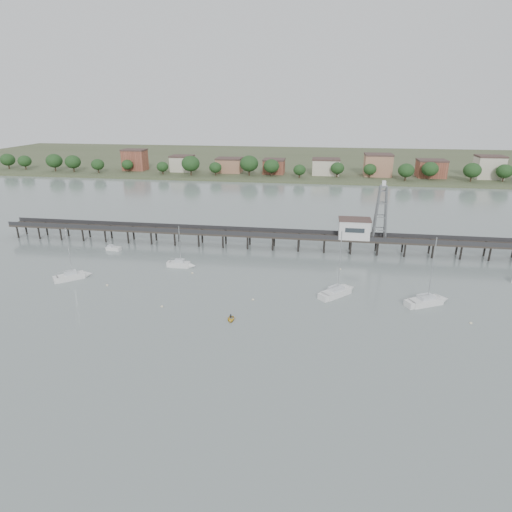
{
  "coord_description": "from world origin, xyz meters",
  "views": [
    {
      "loc": [
        15.47,
        -51.97,
        38.46
      ],
      "look_at": [
        1.29,
        42.0,
        4.0
      ],
      "focal_mm": 30.0,
      "sensor_mm": 36.0,
      "label": 1
    }
  ],
  "objects": [
    {
      "name": "pier",
      "position": [
        0.0,
        60.0,
        3.79
      ],
      "size": [
        150.0,
        5.0,
        5.5
      ],
      "color": "#2D2823",
      "rests_on": "ground"
    },
    {
      "name": "ground_plane",
      "position": [
        0.0,
        0.0,
        0.0
      ],
      "size": [
        500.0,
        500.0,
        0.0
      ],
      "primitive_type": "plane",
      "color": "gray",
      "rests_on": "ground"
    },
    {
      "name": "sailboat_c",
      "position": [
        21.0,
        32.42,
        0.63
      ],
      "size": [
        8.24,
        8.34,
        14.91
      ],
      "rotation": [
        0.0,
        0.0,
        0.8
      ],
      "color": "silver",
      "rests_on": "ground"
    },
    {
      "name": "lattice_tower",
      "position": [
        31.5,
        60.0,
        11.1
      ],
      "size": [
        3.2,
        3.2,
        15.5
      ],
      "color": "slate",
      "rests_on": "ground"
    },
    {
      "name": "sailboat_d",
      "position": [
        38.92,
        30.35,
        0.63
      ],
      "size": [
        9.31,
        6.5,
        14.94
      ],
      "rotation": [
        0.0,
        0.0,
        0.47
      ],
      "color": "silver",
      "rests_on": "ground"
    },
    {
      "name": "sailboat_b",
      "position": [
        -16.88,
        42.3,
        0.65
      ],
      "size": [
        6.53,
        1.98,
        10.93
      ],
      "rotation": [
        0.0,
        0.0,
        0.01
      ],
      "color": "silver",
      "rests_on": "ground"
    },
    {
      "name": "yellow_dinghy",
      "position": [
        0.23,
        17.48,
        0.0
      ],
      "size": [
        1.84,
        0.69,
        2.51
      ],
      "primitive_type": "imported",
      "rotation": [
        0.0,
        0.0,
        0.1
      ],
      "color": "gold",
      "rests_on": "ground"
    },
    {
      "name": "white_tender",
      "position": [
        -39.81,
        51.76,
        0.48
      ],
      "size": [
        4.15,
        2.12,
        1.55
      ],
      "rotation": [
        0.0,
        0.0,
        -0.12
      ],
      "color": "silver",
      "rests_on": "ground"
    },
    {
      "name": "pier_building",
      "position": [
        25.0,
        60.0,
        6.67
      ],
      "size": [
        8.4,
        5.4,
        5.3
      ],
      "color": "silver",
      "rests_on": "ground"
    },
    {
      "name": "mooring_buoys",
      "position": [
        1.73,
        30.72,
        0.08
      ],
      "size": [
        74.92,
        26.28,
        0.39
      ],
      "color": "beige",
      "rests_on": "ground"
    },
    {
      "name": "far_shore",
      "position": [
        0.36,
        239.58,
        0.95
      ],
      "size": [
        500.0,
        170.0,
        10.4
      ],
      "color": "#475133",
      "rests_on": "ground"
    },
    {
      "name": "dinghy_occupant",
      "position": [
        0.23,
        17.48,
        0.0
      ],
      "size": [
        0.48,
        1.07,
        0.25
      ],
      "primitive_type": "imported",
      "rotation": [
        0.0,
        0.0,
        3.24
      ],
      "color": "black",
      "rests_on": "ground"
    },
    {
      "name": "sailboat_a",
      "position": [
        -39.06,
        31.79,
        0.64
      ],
      "size": [
        7.28,
        6.81,
        12.82
      ],
      "rotation": [
        0.0,
        0.0,
        0.72
      ],
      "color": "silver",
      "rests_on": "ground"
    }
  ]
}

